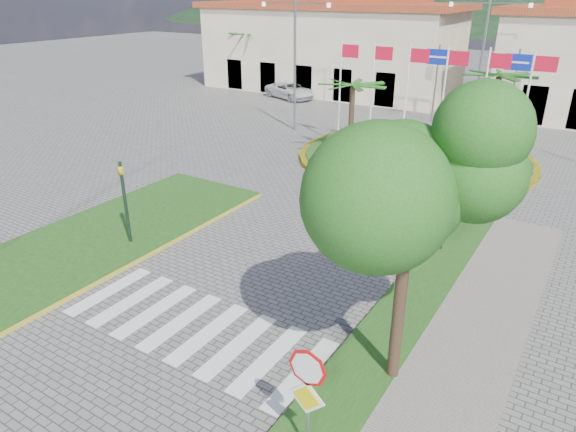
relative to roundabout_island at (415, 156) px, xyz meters
The scene contains 15 objects.
ground 22.00m from the roundabout_island, 90.01° to the right, with size 160.00×160.00×0.00m, color slate.
median_left 17.27m from the roundabout_island, 112.12° to the right, with size 5.00×14.00×0.18m, color #1C4213.
crosswalk 18.00m from the roundabout_island, 90.02° to the right, with size 8.00×3.00×0.01m, color silver.
roundabout_island is the anchor object (origin of this frame).
stop_sign 20.69m from the roundabout_island, 76.27° to the right, with size 0.80×0.11×2.65m.
deciduous_tree 18.55m from the roundabout_island, 72.09° to the right, with size 3.60×3.60×6.80m.
traffic_light_left 16.45m from the roundabout_island, 108.56° to the right, with size 0.15×0.18×3.20m.
traffic_light_right 11.11m from the roundabout_island, 65.79° to the right, with size 0.15×0.18×3.20m.
direction_sign_west 9.78m from the roundabout_island, 102.60° to the left, with size 1.60×0.14×5.20m.
direction_sign_east 10.03m from the roundabout_island, 71.53° to the left, with size 1.60×0.14×5.20m.
street_lamp_centre 9.15m from the roundabout_island, 82.91° to the left, with size 4.80×0.16×8.00m.
street_lamp_west 10.19m from the roundabout_island, 167.48° to the left, with size 4.80×0.16×8.00m.
building_left 21.59m from the roundabout_island, 131.20° to the left, with size 23.32×9.54×8.05m.
white_van 18.42m from the roundabout_island, 144.07° to the left, with size 2.19×4.75×1.32m, color silver.
car_dark_a 16.21m from the roundabout_island, 112.41° to the left, with size 1.31×3.26×1.11m, color black.
Camera 1 is at (8.58, -4.51, 8.59)m, focal length 32.00 mm.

